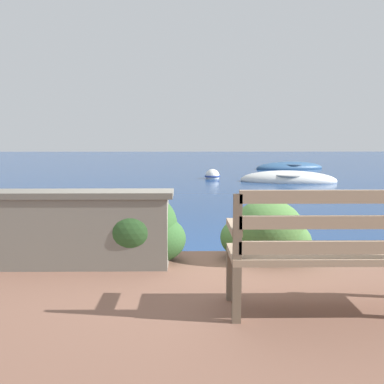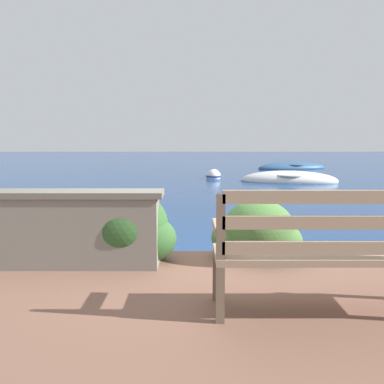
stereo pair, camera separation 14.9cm
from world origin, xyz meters
name	(u,v)px [view 1 (the left image)]	position (x,y,z in m)	size (l,w,h in m)	color
ground_plane	(202,270)	(0.00, 0.00, 0.00)	(80.00, 80.00, 0.00)	navy
park_bench	(340,248)	(0.93, -1.71, 0.71)	(1.59, 0.48, 0.93)	brown
stone_wall	(59,229)	(-1.43, -0.56, 0.60)	(2.25, 0.39, 0.76)	slate
hedge_clump_left	(133,230)	(-0.72, -0.36, 0.54)	(1.10, 0.79, 0.75)	#2D5628
hedge_clump_centre	(266,234)	(0.66, -0.34, 0.50)	(0.94, 0.68, 0.64)	#426B33
rowboat_nearest	(288,180)	(3.24, 9.57, 0.06)	(3.37, 1.83, 0.67)	silver
rowboat_mid	(290,168)	(4.72, 15.53, 0.05)	(3.58, 2.01, 0.60)	#2D517A
mooring_buoy	(212,176)	(0.77, 10.77, 0.09)	(0.57, 0.57, 0.52)	white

